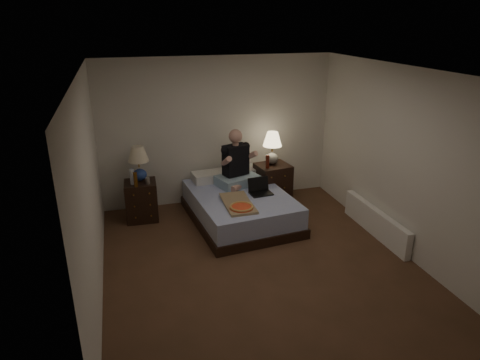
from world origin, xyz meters
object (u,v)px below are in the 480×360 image
object	(u,v)px
soda_can	(148,181)
pizza_box	(241,208)
nightstand_left	(142,201)
lamp_right	(272,148)
lamp_left	(139,164)
person	(237,158)
water_bottle	(132,177)
laptop	(261,187)
beer_bottle_right	(267,162)
beer_bottle_left	(136,180)
bed	(240,207)
nightstand_right	(273,184)
radiator	(375,222)

from	to	relation	value
soda_can	pizza_box	bearing A→B (deg)	-38.54
nightstand_left	lamp_right	world-z (taller)	lamp_right
lamp_left	person	bearing A→B (deg)	-7.29
lamp_right	soda_can	bearing A→B (deg)	-174.58
water_bottle	pizza_box	world-z (taller)	water_bottle
lamp_right	soda_can	size ratio (longest dim) A/B	5.60
nightstand_left	laptop	size ratio (longest dim) A/B	1.88
soda_can	laptop	distance (m)	1.77
beer_bottle_right	person	xyz separation A→B (m)	(-0.53, -0.01, 0.11)
beer_bottle_left	person	size ratio (longest dim) A/B	0.25
bed	beer_bottle_right	bearing A→B (deg)	27.94
nightstand_right	pizza_box	world-z (taller)	nightstand_right
nightstand_left	laptop	xyz separation A→B (m)	(1.81, -0.60, 0.27)
soda_can	pizza_box	xyz separation A→B (m)	(1.23, -0.98, -0.18)
nightstand_left	water_bottle	xyz separation A→B (m)	(-0.11, -0.06, 0.44)
water_bottle	lamp_right	bearing A→B (deg)	3.70
beer_bottle_left	pizza_box	distance (m)	1.70
nightstand_left	pizza_box	xyz separation A→B (m)	(1.35, -1.09, 0.19)
person	laptop	xyz separation A→B (m)	(0.25, -0.49, -0.35)
lamp_right	beer_bottle_right	world-z (taller)	lamp_right
beer_bottle_right	soda_can	bearing A→B (deg)	-179.83
laptop	pizza_box	bearing A→B (deg)	-138.96
nightstand_left	pizza_box	world-z (taller)	nightstand_left
lamp_left	nightstand_right	bearing A→B (deg)	-1.48
soda_can	beer_bottle_right	size ratio (longest dim) A/B	0.43
lamp_left	soda_can	size ratio (longest dim) A/B	5.60
lamp_right	laptop	xyz separation A→B (m)	(-0.43, -0.70, -0.40)
bed	laptop	distance (m)	0.48
water_bottle	beer_bottle_left	xyz separation A→B (m)	(0.04, -0.12, -0.01)
laptop	lamp_left	bearing A→B (deg)	153.77
lamp_left	laptop	world-z (taller)	lamp_left
lamp_left	radiator	xyz separation A→B (m)	(3.31, -1.59, -0.72)
nightstand_left	pizza_box	distance (m)	1.74
beer_bottle_left	radiator	xyz separation A→B (m)	(3.39, -1.33, -0.55)
nightstand_left	nightstand_right	distance (m)	2.24
lamp_right	bed	bearing A→B (deg)	-141.62
pizza_box	person	bearing A→B (deg)	77.76
nightstand_right	water_bottle	world-z (taller)	water_bottle
soda_can	radiator	distance (m)	3.53
nightstand_left	water_bottle	size ratio (longest dim) A/B	2.56
beer_bottle_left	soda_can	bearing A→B (deg)	20.62
soda_can	bed	bearing A→B (deg)	-15.40
nightstand_right	laptop	xyz separation A→B (m)	(-0.43, -0.63, 0.23)
bed	lamp_right	size ratio (longest dim) A/B	3.33
lamp_left	nightstand_left	bearing A→B (deg)	-98.89
beer_bottle_right	radiator	bearing A→B (deg)	-48.78
water_bottle	laptop	world-z (taller)	water_bottle
beer_bottle_right	person	bearing A→B (deg)	-178.73
nightstand_right	soda_can	xyz separation A→B (m)	(-2.13, -0.13, 0.34)
beer_bottle_right	bed	bearing A→B (deg)	-146.52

